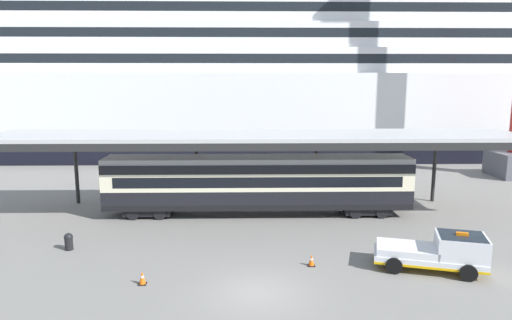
{
  "coord_description": "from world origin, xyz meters",
  "views": [
    {
      "loc": [
        -0.49,
        -18.69,
        9.17
      ],
      "look_at": [
        0.09,
        8.38,
        4.5
      ],
      "focal_mm": 31.74,
      "sensor_mm": 36.0,
      "label": 1
    }
  ],
  "objects_px": {
    "traffic_cone_mid": "(311,260)",
    "quay_bollard": "(69,241)",
    "train_carriage": "(258,182)",
    "traffic_cone_near": "(142,278)",
    "service_truck": "(440,251)",
    "cruise_ship": "(348,68)"
  },
  "relations": [
    {
      "from": "quay_bollard",
      "to": "train_carriage",
      "type": "bearing_deg",
      "value": 31.75
    },
    {
      "from": "service_truck",
      "to": "traffic_cone_near",
      "type": "xyz_separation_m",
      "value": [
        -14.31,
        -1.29,
        -0.67
      ]
    },
    {
      "from": "traffic_cone_mid",
      "to": "quay_bollard",
      "type": "xyz_separation_m",
      "value": [
        -13.12,
        2.51,
        0.22
      ]
    },
    {
      "from": "cruise_ship",
      "to": "quay_bollard",
      "type": "height_order",
      "value": "cruise_ship"
    },
    {
      "from": "train_carriage",
      "to": "service_truck",
      "type": "relative_size",
      "value": 3.77
    },
    {
      "from": "quay_bollard",
      "to": "service_truck",
      "type": "bearing_deg",
      "value": -9.28
    },
    {
      "from": "train_carriage",
      "to": "service_truck",
      "type": "bearing_deg",
      "value": -48.18
    },
    {
      "from": "cruise_ship",
      "to": "traffic_cone_mid",
      "type": "distance_m",
      "value": 47.13
    },
    {
      "from": "traffic_cone_near",
      "to": "quay_bollard",
      "type": "distance_m",
      "value": 6.74
    },
    {
      "from": "cruise_ship",
      "to": "traffic_cone_mid",
      "type": "relative_size",
      "value": 245.94
    },
    {
      "from": "traffic_cone_mid",
      "to": "traffic_cone_near",
      "type": "bearing_deg",
      "value": -166.41
    },
    {
      "from": "train_carriage",
      "to": "traffic_cone_mid",
      "type": "distance_m",
      "value": 9.63
    },
    {
      "from": "train_carriage",
      "to": "traffic_cone_near",
      "type": "xyz_separation_m",
      "value": [
        -5.59,
        -11.04,
        -1.99
      ]
    },
    {
      "from": "cruise_ship",
      "to": "traffic_cone_near",
      "type": "xyz_separation_m",
      "value": [
        -19.47,
        -46.36,
        -10.89
      ]
    },
    {
      "from": "traffic_cone_mid",
      "to": "cruise_ship",
      "type": "bearing_deg",
      "value": 75.59
    },
    {
      "from": "train_carriage",
      "to": "traffic_cone_near",
      "type": "bearing_deg",
      "value": -116.86
    },
    {
      "from": "train_carriage",
      "to": "quay_bollard",
      "type": "relative_size",
      "value": 21.83
    },
    {
      "from": "traffic_cone_near",
      "to": "service_truck",
      "type": "bearing_deg",
      "value": 5.16
    },
    {
      "from": "cruise_ship",
      "to": "service_truck",
      "type": "bearing_deg",
      "value": -96.54
    },
    {
      "from": "traffic_cone_mid",
      "to": "quay_bollard",
      "type": "relative_size",
      "value": 0.64
    },
    {
      "from": "service_truck",
      "to": "traffic_cone_mid",
      "type": "xyz_separation_m",
      "value": [
        -6.24,
        0.66,
        -0.69
      ]
    },
    {
      "from": "train_carriage",
      "to": "traffic_cone_near",
      "type": "distance_m",
      "value": 12.53
    }
  ]
}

